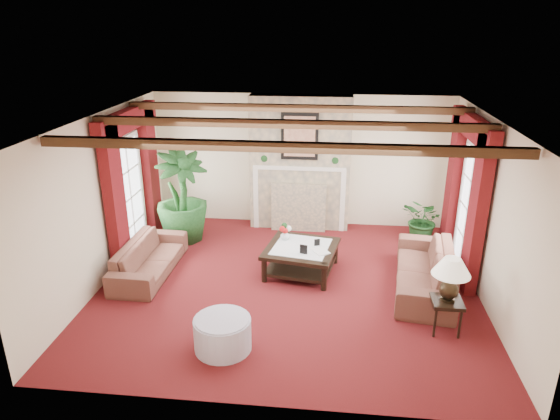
# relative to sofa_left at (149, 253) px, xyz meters

# --- Properties ---
(floor) EXTENTS (6.00, 6.00, 0.00)m
(floor) POSITION_rel_sofa_left_xyz_m (2.38, -0.18, -0.37)
(floor) COLOR #410B0E
(floor) RESTS_ON ground
(ceiling) EXTENTS (6.00, 6.00, 0.00)m
(ceiling) POSITION_rel_sofa_left_xyz_m (2.38, -0.18, 2.33)
(ceiling) COLOR white
(ceiling) RESTS_ON floor
(back_wall) EXTENTS (6.00, 0.02, 2.70)m
(back_wall) POSITION_rel_sofa_left_xyz_m (2.38, 2.57, 0.98)
(back_wall) COLOR beige
(back_wall) RESTS_ON ground
(left_wall) EXTENTS (0.02, 5.50, 2.70)m
(left_wall) POSITION_rel_sofa_left_xyz_m (-0.62, -0.18, 0.98)
(left_wall) COLOR beige
(left_wall) RESTS_ON ground
(right_wall) EXTENTS (0.02, 5.50, 2.70)m
(right_wall) POSITION_rel_sofa_left_xyz_m (5.38, -0.18, 0.98)
(right_wall) COLOR beige
(right_wall) RESTS_ON ground
(ceiling_beams) EXTENTS (6.00, 3.00, 0.12)m
(ceiling_beams) POSITION_rel_sofa_left_xyz_m (2.38, -0.18, 2.27)
(ceiling_beams) COLOR #322010
(ceiling_beams) RESTS_ON ceiling
(fireplace) EXTENTS (2.00, 0.52, 2.70)m
(fireplace) POSITION_rel_sofa_left_xyz_m (2.38, 2.37, 2.33)
(fireplace) COLOR tan
(fireplace) RESTS_ON ground
(french_door_left) EXTENTS (0.10, 1.10, 2.16)m
(french_door_left) POSITION_rel_sofa_left_xyz_m (-0.59, 0.82, 1.76)
(french_door_left) COLOR white
(french_door_left) RESTS_ON ground
(french_door_right) EXTENTS (0.10, 1.10, 2.16)m
(french_door_right) POSITION_rel_sofa_left_xyz_m (5.35, 0.82, 1.76)
(french_door_right) COLOR white
(french_door_right) RESTS_ON ground
(curtains_left) EXTENTS (0.20, 2.40, 2.55)m
(curtains_left) POSITION_rel_sofa_left_xyz_m (-0.48, 0.82, 2.18)
(curtains_left) COLOR #560B12
(curtains_left) RESTS_ON ground
(curtains_right) EXTENTS (0.20, 2.40, 2.55)m
(curtains_right) POSITION_rel_sofa_left_xyz_m (5.24, 0.82, 2.18)
(curtains_right) COLOR #560B12
(curtains_right) RESTS_ON ground
(sofa_left) EXTENTS (1.94, 0.63, 0.75)m
(sofa_left) POSITION_rel_sofa_left_xyz_m (0.00, 0.00, 0.00)
(sofa_left) COLOR #390F1C
(sofa_left) RESTS_ON ground
(sofa_right) EXTENTS (2.38, 1.22, 0.86)m
(sofa_right) POSITION_rel_sofa_left_xyz_m (4.56, -0.02, 0.06)
(sofa_right) COLOR #390F1C
(sofa_right) RESTS_ON ground
(potted_palm) EXTENTS (2.79, 2.79, 1.00)m
(potted_palm) POSITION_rel_sofa_left_xyz_m (0.18, 1.43, 0.13)
(potted_palm) COLOR black
(potted_palm) RESTS_ON ground
(small_plant) EXTENTS (1.65, 1.66, 0.68)m
(small_plant) POSITION_rel_sofa_left_xyz_m (4.82, 1.82, -0.03)
(small_plant) COLOR black
(small_plant) RESTS_ON ground
(coffee_table) EXTENTS (1.33, 1.33, 0.47)m
(coffee_table) POSITION_rel_sofa_left_xyz_m (2.56, 0.30, -0.14)
(coffee_table) COLOR black
(coffee_table) RESTS_ON ground
(side_table) EXTENTS (0.49, 0.49, 0.48)m
(side_table) POSITION_rel_sofa_left_xyz_m (4.65, -1.22, -0.13)
(side_table) COLOR black
(side_table) RESTS_ON ground
(ottoman) EXTENTS (0.75, 0.75, 0.44)m
(ottoman) POSITION_rel_sofa_left_xyz_m (1.69, -1.94, -0.16)
(ottoman) COLOR #ACA8BE
(ottoman) RESTS_ON ground
(table_lamp) EXTENTS (0.51, 0.51, 0.65)m
(table_lamp) POSITION_rel_sofa_left_xyz_m (4.65, -1.22, 0.43)
(table_lamp) COLOR black
(table_lamp) RESTS_ON side_table
(flower_vase) EXTENTS (0.26, 0.27, 0.17)m
(flower_vase) POSITION_rel_sofa_left_xyz_m (2.26, 0.57, 0.18)
(flower_vase) COLOR silver
(flower_vase) RESTS_ON coffee_table
(book) EXTENTS (0.24, 0.22, 0.30)m
(book) POSITION_rel_sofa_left_xyz_m (2.79, 0.07, 0.24)
(book) COLOR black
(book) RESTS_ON coffee_table
(photo_frame_a) EXTENTS (0.13, 0.05, 0.17)m
(photo_frame_a) POSITION_rel_sofa_left_xyz_m (2.61, 0.03, 0.18)
(photo_frame_a) COLOR black
(photo_frame_a) RESTS_ON coffee_table
(photo_frame_b) EXTENTS (0.10, 0.05, 0.13)m
(photo_frame_b) POSITION_rel_sofa_left_xyz_m (2.82, 0.36, 0.16)
(photo_frame_b) COLOR black
(photo_frame_b) RESTS_ON coffee_table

